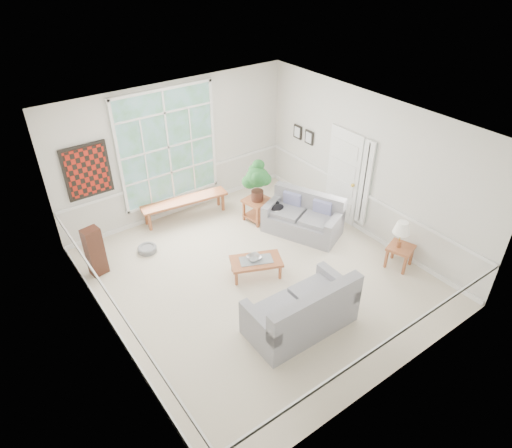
% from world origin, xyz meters
% --- Properties ---
extents(floor, '(5.50, 6.00, 0.01)m').
position_xyz_m(floor, '(0.00, 0.00, -0.01)').
color(floor, beige).
rests_on(floor, ground).
extents(ceiling, '(5.50, 6.00, 0.02)m').
position_xyz_m(ceiling, '(0.00, 0.00, 3.00)').
color(ceiling, white).
rests_on(ceiling, ground).
extents(wall_back, '(5.50, 0.02, 3.00)m').
position_xyz_m(wall_back, '(0.00, 3.00, 1.50)').
color(wall_back, silver).
rests_on(wall_back, ground).
extents(wall_front, '(5.50, 0.02, 3.00)m').
position_xyz_m(wall_front, '(0.00, -3.00, 1.50)').
color(wall_front, silver).
rests_on(wall_front, ground).
extents(wall_left, '(0.02, 6.00, 3.00)m').
position_xyz_m(wall_left, '(-2.75, 0.00, 1.50)').
color(wall_left, silver).
rests_on(wall_left, ground).
extents(wall_right, '(0.02, 6.00, 3.00)m').
position_xyz_m(wall_right, '(2.75, 0.00, 1.50)').
color(wall_right, silver).
rests_on(wall_right, ground).
extents(window_back, '(2.30, 0.08, 2.40)m').
position_xyz_m(window_back, '(-0.20, 2.96, 1.65)').
color(window_back, white).
rests_on(window_back, wall_back).
extents(entry_door, '(0.08, 0.90, 2.10)m').
position_xyz_m(entry_door, '(2.71, 0.60, 1.05)').
color(entry_door, white).
rests_on(entry_door, floor).
extents(door_sidelight, '(0.08, 0.26, 1.90)m').
position_xyz_m(door_sidelight, '(2.71, -0.03, 1.15)').
color(door_sidelight, white).
rests_on(door_sidelight, wall_right).
extents(wall_art, '(0.90, 0.06, 1.10)m').
position_xyz_m(wall_art, '(-1.95, 2.95, 1.60)').
color(wall_art, '#5A150D').
rests_on(wall_art, wall_back).
extents(wall_frame_near, '(0.04, 0.26, 0.32)m').
position_xyz_m(wall_frame_near, '(2.71, 1.75, 1.55)').
color(wall_frame_near, black).
rests_on(wall_frame_near, wall_right).
extents(wall_frame_far, '(0.04, 0.26, 0.32)m').
position_xyz_m(wall_frame_far, '(2.71, 2.15, 1.55)').
color(wall_frame_far, black).
rests_on(wall_frame_far, wall_right).
extents(loveseat_right, '(1.42, 1.79, 0.86)m').
position_xyz_m(loveseat_right, '(1.64, 0.63, 0.43)').
color(loveseat_right, gray).
rests_on(loveseat_right, floor).
extents(loveseat_front, '(1.80, 0.95, 0.97)m').
position_xyz_m(loveseat_front, '(-0.19, -1.43, 0.48)').
color(loveseat_front, gray).
rests_on(loveseat_front, floor).
extents(coffee_table, '(1.09, 0.86, 0.36)m').
position_xyz_m(coffee_table, '(-0.01, 0.05, 0.18)').
color(coffee_table, '#99522E').
rests_on(coffee_table, floor).
extents(pewter_bowl, '(0.33, 0.33, 0.08)m').
position_xyz_m(pewter_bowl, '(-0.02, 0.10, 0.40)').
color(pewter_bowl, '#9D9DA2').
rests_on(pewter_bowl, coffee_table).
extents(window_bench, '(2.00, 0.64, 0.46)m').
position_xyz_m(window_bench, '(-0.10, 2.65, 0.23)').
color(window_bench, '#99522E').
rests_on(window_bench, floor).
extents(end_table, '(0.62, 0.62, 0.53)m').
position_xyz_m(end_table, '(1.15, 1.60, 0.27)').
color(end_table, '#99522E').
rests_on(end_table, floor).
extents(houseplant, '(0.75, 0.75, 0.92)m').
position_xyz_m(houseplant, '(1.14, 1.58, 0.99)').
color(houseplant, '#205925').
rests_on(houseplant, end_table).
extents(side_table, '(0.57, 0.57, 0.46)m').
position_xyz_m(side_table, '(2.40, -1.36, 0.23)').
color(side_table, '#99522E').
rests_on(side_table, floor).
extents(table_lamp, '(0.35, 0.35, 0.55)m').
position_xyz_m(table_lamp, '(2.36, -1.31, 0.74)').
color(table_lamp, white).
rests_on(table_lamp, side_table).
extents(pet_bed, '(0.43, 0.43, 0.12)m').
position_xyz_m(pet_bed, '(-1.37, 1.97, 0.06)').
color(pet_bed, slate).
rests_on(pet_bed, floor).
extents(floor_speaker, '(0.34, 0.29, 1.00)m').
position_xyz_m(floor_speaker, '(-2.40, 1.89, 0.50)').
color(floor_speaker, '#3D1E15').
rests_on(floor_speaker, floor).
extents(cat, '(0.32, 0.23, 0.15)m').
position_xyz_m(cat, '(1.32, 1.10, 0.51)').
color(cat, black).
rests_on(cat, loveseat_right).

